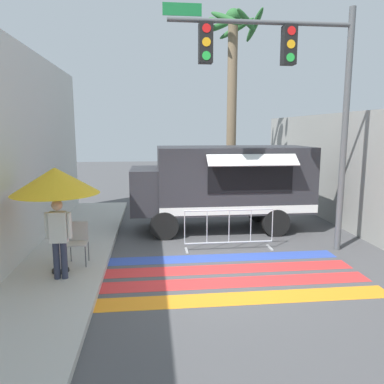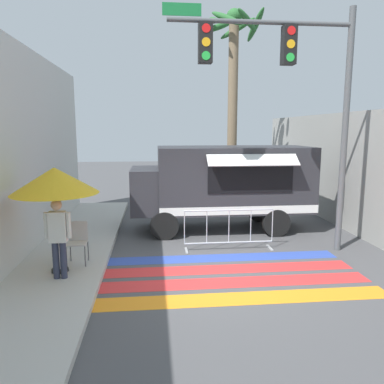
{
  "view_description": "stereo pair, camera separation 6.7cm",
  "coord_description": "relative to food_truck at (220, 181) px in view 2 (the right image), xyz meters",
  "views": [
    {
      "loc": [
        -1.39,
        -7.68,
        3.16
      ],
      "look_at": [
        -0.28,
        2.48,
        1.45
      ],
      "focal_mm": 35.0,
      "sensor_mm": 36.0,
      "label": 1
    },
    {
      "loc": [
        -1.32,
        -7.69,
        3.16
      ],
      "look_at": [
        -0.28,
        2.48,
        1.45
      ],
      "focal_mm": 35.0,
      "sensor_mm": 36.0,
      "label": 2
    }
  ],
  "objects": [
    {
      "name": "folding_chair",
      "position": [
        -3.82,
        -2.99,
        -0.85
      ],
      "size": [
        0.43,
        0.43,
        0.95
      ],
      "rotation": [
        0.0,
        0.0,
        0.29
      ],
      "color": "#4C4C51",
      "rests_on": "sidewalk_left"
    },
    {
      "name": "patio_umbrella",
      "position": [
        -4.12,
        -3.52,
        0.55
      ],
      "size": [
        1.8,
        1.8,
        2.26
      ],
      "color": "black",
      "rests_on": "sidewalk_left"
    },
    {
      "name": "crosswalk_painted",
      "position": [
        -0.74,
        -3.81,
        -1.55
      ],
      "size": [
        6.4,
        2.84,
        0.01
      ],
      "color": "orange",
      "rests_on": "ground_plane"
    },
    {
      "name": "traffic_signal_pole",
      "position": [
        1.26,
        -2.36,
        2.82
      ],
      "size": [
        4.65,
        0.29,
        6.08
      ],
      "color": "#515456",
      "rests_on": "ground_plane"
    },
    {
      "name": "concrete_wall_right",
      "position": [
        4.05,
        -0.78,
        0.29
      ],
      "size": [
        0.2,
        16.0,
        3.7
      ],
      "color": "gray",
      "rests_on": "ground_plane"
    },
    {
      "name": "palm_tree",
      "position": [
        1.07,
        3.48,
        3.58
      ],
      "size": [
        2.37,
        2.35,
        7.7
      ],
      "color": "#7A664C",
      "rests_on": "ground_plane"
    },
    {
      "name": "barricade_front",
      "position": [
        -0.12,
        -2.04,
        -1.0
      ],
      "size": [
        2.38,
        0.44,
        1.09
      ],
      "color": "#B7BABF",
      "rests_on": "ground_plane"
    },
    {
      "name": "vendor_person",
      "position": [
        -4.02,
        -3.9,
        -0.49
      ],
      "size": [
        0.53,
        0.22,
        1.65
      ],
      "rotation": [
        0.0,
        0.0,
        -0.27
      ],
      "color": "#2D3347",
      "rests_on": "sidewalk_left"
    },
    {
      "name": "ground_plane",
      "position": [
        -0.74,
        -3.78,
        -1.55
      ],
      "size": [
        60.0,
        60.0,
        0.0
      ],
      "primitive_type": "plane",
      "color": "#4C4C4F"
    },
    {
      "name": "food_truck",
      "position": [
        0.0,
        0.0,
        0.0
      ],
      "size": [
        5.55,
        2.51,
        2.63
      ],
      "color": "#2D2D33",
      "rests_on": "ground_plane"
    }
  ]
}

